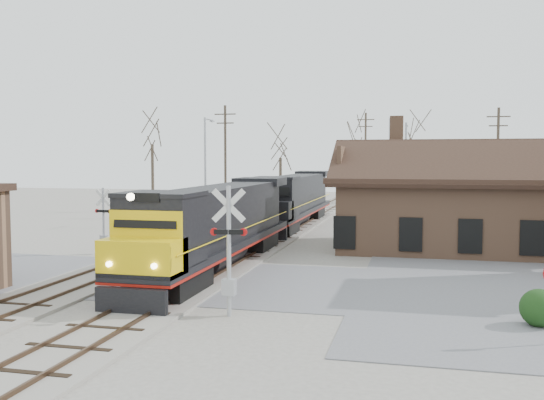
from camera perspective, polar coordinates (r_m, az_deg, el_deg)
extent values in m
plane|color=#A39D93|center=(26.86, -7.09, -7.51)|extent=(140.00, 140.00, 0.00)
cube|color=slate|center=(26.86, -7.09, -7.48)|extent=(60.00, 9.00, 0.03)
cube|color=#A39D93|center=(41.04, 0.33, -3.40)|extent=(3.40, 90.00, 0.12)
cube|color=#473323|center=(41.20, -0.65, -3.22)|extent=(0.08, 90.00, 0.14)
cube|color=#473323|center=(40.87, 1.31, -3.28)|extent=(0.08, 90.00, 0.14)
cube|color=#A39D93|center=(42.29, -5.63, -3.20)|extent=(3.40, 90.00, 0.12)
cube|color=#473323|center=(42.52, -6.54, -3.02)|extent=(0.08, 90.00, 0.14)
cube|color=#473323|center=(42.05, -4.70, -3.09)|extent=(0.08, 90.00, 0.14)
cube|color=#8C6248|center=(36.87, 17.68, -1.40)|extent=(14.00, 8.00, 4.00)
cube|color=black|center=(36.73, 17.75, 1.86)|extent=(15.20, 9.20, 0.30)
cube|color=black|center=(34.42, 18.06, 3.39)|extent=(15.00, 4.71, 2.66)
cube|color=black|center=(39.01, 17.54, 3.45)|extent=(15.00, 4.71, 2.66)
cube|color=#8C6248|center=(38.17, 11.64, 6.10)|extent=(0.80, 0.80, 2.20)
cube|color=black|center=(24.13, -9.55, -7.63)|extent=(2.30, 3.67, 0.92)
cube|color=black|center=(35.27, -1.90, -3.89)|extent=(2.30, 3.67, 0.92)
cube|color=black|center=(29.51, -5.00, -4.02)|extent=(2.76, 18.37, 0.32)
cube|color=maroon|center=(29.54, -5.00, -4.40)|extent=(2.78, 18.37, 0.11)
cube|color=black|center=(30.43, -4.33, -1.07)|extent=(2.39, 13.32, 2.57)
cube|color=black|center=(23.04, -10.42, -2.75)|extent=(2.76, 2.57, 2.57)
cube|color=yellow|center=(21.74, -12.07, -5.26)|extent=(2.76, 1.65, 1.29)
cube|color=black|center=(21.19, -13.11, -9.31)|extent=(2.57, 0.25, 0.92)
cylinder|color=#FFF2CC|center=(20.75, -13.17, 0.29)|extent=(0.26, 0.10, 0.26)
cube|color=black|center=(41.93, 0.63, -2.63)|extent=(2.30, 3.67, 0.92)
cube|color=black|center=(53.58, 3.50, -1.19)|extent=(2.30, 3.67, 0.92)
cube|color=black|center=(47.67, 2.24, -0.95)|extent=(2.76, 18.37, 0.32)
cube|color=maroon|center=(47.69, 2.24, -1.19)|extent=(2.78, 18.37, 0.11)
cube|color=black|center=(48.69, 2.51, 0.84)|extent=(2.39, 13.32, 2.57)
cube|color=black|center=(40.94, 0.38, 0.24)|extent=(2.76, 2.57, 2.57)
cube|color=black|center=(39.48, -0.14, -1.03)|extent=(2.76, 1.65, 1.29)
cube|color=black|center=(38.73, -0.47, -3.18)|extent=(2.57, 0.25, 0.92)
cylinder|color=#A5A8AD|center=(20.45, -4.08, -4.85)|extent=(0.15, 0.15, 4.41)
cube|color=silver|center=(20.27, -4.10, -0.53)|extent=(1.15, 0.22, 1.15)
cube|color=silver|center=(20.27, -4.10, -0.53)|extent=(1.15, 0.22, 1.15)
cube|color=black|center=(20.36, -4.09, -3.01)|extent=(1.00, 0.30, 0.17)
cylinder|color=#B20C0C|center=(20.44, -5.47, -2.99)|extent=(0.27, 0.12, 0.26)
cylinder|color=#B20C0C|center=(20.29, -2.71, -3.02)|extent=(0.27, 0.12, 0.26)
cube|color=#A5A8AD|center=(20.67, -4.07, -8.17)|extent=(0.44, 0.33, 0.55)
cylinder|color=#A5A8AD|center=(34.81, -15.58, -1.92)|extent=(0.13, 0.13, 3.69)
cube|color=silver|center=(34.70, -15.62, 0.20)|extent=(0.96, 0.15, 0.97)
cube|color=silver|center=(34.70, -15.62, 0.20)|extent=(0.96, 0.15, 0.97)
cube|color=black|center=(34.76, -15.60, -1.01)|extent=(0.84, 0.24, 0.14)
cylinder|color=#B20C0C|center=(34.52, -15.04, -1.04)|extent=(0.23, 0.10, 0.22)
cylinder|color=#B20C0C|center=(35.00, -16.15, -0.99)|extent=(0.23, 0.10, 0.22)
cube|color=#A5A8AD|center=(34.93, -15.55, -3.58)|extent=(0.37, 0.28, 0.46)
sphere|color=black|center=(21.19, 23.84, -9.28)|extent=(1.21, 1.21, 1.21)
cylinder|color=#A5A8AD|center=(47.54, -6.30, 2.64)|extent=(0.18, 0.18, 8.47)
cylinder|color=#A5A8AD|center=(48.47, -5.98, 7.55)|extent=(0.12, 1.80, 0.12)
cube|color=#A5A8AD|center=(49.22, -5.66, 7.39)|extent=(0.25, 0.50, 0.12)
cylinder|color=#A5A8AD|center=(49.44, 12.44, 2.43)|extent=(0.18, 0.18, 8.14)
cylinder|color=#A5A8AD|center=(50.40, 12.53, 6.97)|extent=(0.12, 1.80, 0.12)
cube|color=#A5A8AD|center=(51.19, 12.54, 6.81)|extent=(0.25, 0.50, 0.12)
cylinder|color=#A5A8AD|center=(57.92, 10.99, 3.12)|extent=(0.18, 0.18, 9.06)
cylinder|color=#A5A8AD|center=(58.93, 11.09, 7.44)|extent=(0.12, 1.80, 0.12)
cube|color=#A5A8AD|center=(59.72, 11.12, 7.30)|extent=(0.25, 0.50, 0.12)
cylinder|color=#382D23|center=(55.36, -4.41, 3.67)|extent=(0.24, 0.24, 10.09)
cube|color=#382D23|center=(55.50, -4.44, 8.06)|extent=(2.00, 0.10, 0.10)
cube|color=#382D23|center=(55.45, -4.43, 7.23)|extent=(1.60, 0.10, 0.10)
cylinder|color=#382D23|center=(71.83, 8.78, 3.91)|extent=(0.24, 0.24, 10.58)
cube|color=#382D23|center=(71.97, 8.82, 7.49)|extent=(2.00, 0.10, 0.10)
cube|color=#382D23|center=(71.92, 8.81, 6.85)|extent=(1.60, 0.10, 0.10)
cylinder|color=#382D23|center=(57.25, 20.45, 3.28)|extent=(0.24, 0.24, 9.76)
cube|color=#382D23|center=(57.37, 20.55, 7.36)|extent=(2.00, 0.10, 0.10)
cube|color=#382D23|center=(57.32, 20.53, 6.56)|extent=(1.60, 0.10, 0.10)
cylinder|color=#382D23|center=(61.75, -11.17, 2.08)|extent=(0.32, 0.32, 6.71)
cylinder|color=#382D23|center=(64.26, 0.80, 1.61)|extent=(0.32, 0.32, 5.34)
cylinder|color=#382D23|center=(75.98, 7.93, 2.66)|extent=(0.32, 0.32, 7.25)
cylinder|color=#382D23|center=(67.58, 13.71, 2.32)|extent=(0.32, 0.32, 7.01)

